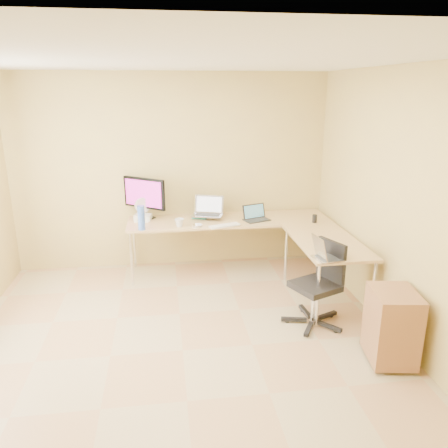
{
  "coord_description": "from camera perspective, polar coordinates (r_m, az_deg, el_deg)",
  "views": [
    {
      "loc": [
        -0.11,
        -3.68,
        2.38
      ],
      "look_at": [
        0.55,
        1.1,
        0.9
      ],
      "focal_mm": 35.43,
      "sensor_mm": 36.0,
      "label": 1
    }
  ],
  "objects": [
    {
      "name": "mug",
      "position": [
        5.52,
        -5.79,
        0.17
      ],
      "size": [
        0.15,
        0.15,
        0.11
      ],
      "primitive_type": "imported",
      "rotation": [
        0.0,
        0.0,
        0.36
      ],
      "color": "silver",
      "rests_on": "desk_main"
    },
    {
      "name": "book_stack",
      "position": [
        5.95,
        -2.99,
        1.17
      ],
      "size": [
        0.27,
        0.31,
        0.04
      ],
      "primitive_type": "cube",
      "rotation": [
        0.0,
        0.0,
        -0.31
      ],
      "color": "#277A63",
      "rests_on": "desk_main"
    },
    {
      "name": "floor",
      "position": [
        4.38,
        -5.36,
        -15.93
      ],
      "size": [
        4.5,
        4.5,
        0.0
      ],
      "primitive_type": "plane",
      "color": "tan",
      "rests_on": "ground"
    },
    {
      "name": "black_cup",
      "position": [
        5.79,
        11.61,
        0.68
      ],
      "size": [
        0.07,
        0.07,
        0.1
      ],
      "primitive_type": "cylinder",
      "rotation": [
        0.0,
        0.0,
        -0.26
      ],
      "color": "black",
      "rests_on": "desk_main"
    },
    {
      "name": "wall_back",
      "position": [
        6.03,
        -6.75,
        6.62
      ],
      "size": [
        4.5,
        0.0,
        4.5
      ],
      "primitive_type": "plane",
      "rotation": [
        1.57,
        0.0,
        0.0
      ],
      "color": "tan",
      "rests_on": "ground"
    },
    {
      "name": "wall_front",
      "position": [
        1.79,
        -2.84,
        -20.01
      ],
      "size": [
        4.5,
        0.0,
        4.5
      ],
      "primitive_type": "plane",
      "rotation": [
        -1.57,
        0.0,
        0.0
      ],
      "color": "tan",
      "rests_on": "ground"
    },
    {
      "name": "desk_fan",
      "position": [
        5.93,
        -10.43,
        1.94
      ],
      "size": [
        0.27,
        0.27,
        0.26
      ],
      "primitive_type": "cylinder",
      "rotation": [
        0.0,
        0.0,
        0.38
      ],
      "color": "silver",
      "rests_on": "desk_main"
    },
    {
      "name": "office_chair",
      "position": [
        4.67,
        11.7,
        -7.08
      ],
      "size": [
        0.71,
        0.71,
        0.9
      ],
      "primitive_type": "cube",
      "rotation": [
        0.0,
        0.0,
        0.41
      ],
      "color": "black",
      "rests_on": "ground"
    },
    {
      "name": "cabinet",
      "position": [
        4.31,
        20.83,
        -12.14
      ],
      "size": [
        0.45,
        0.52,
        0.65
      ],
      "primitive_type": "cube",
      "rotation": [
        0.0,
        0.0,
        -0.15
      ],
      "color": "brown",
      "rests_on": "ground"
    },
    {
      "name": "water_bottle",
      "position": [
        5.45,
        -10.63,
        0.79
      ],
      "size": [
        0.09,
        0.09,
        0.3
      ],
      "primitive_type": "cylinder",
      "rotation": [
        0.0,
        0.0,
        0.09
      ],
      "color": "#3E66C8",
      "rests_on": "desk_main"
    },
    {
      "name": "laptop_center",
      "position": [
        5.81,
        -2.11,
        2.29
      ],
      "size": [
        0.46,
        0.4,
        0.25
      ],
      "primitive_type": "cube",
      "rotation": [
        0.0,
        0.0,
        -0.31
      ],
      "color": "#A8A9BF",
      "rests_on": "desk_main"
    },
    {
      "name": "mouse",
      "position": [
        5.55,
        1.7,
        -0.06
      ],
      "size": [
        0.11,
        0.09,
        0.03
      ],
      "primitive_type": "ellipsoid",
      "rotation": [
        0.0,
        0.0,
        -0.4
      ],
      "color": "white",
      "rests_on": "desk_main"
    },
    {
      "name": "laptop_return",
      "position": [
        4.57,
        13.28,
        -3.24
      ],
      "size": [
        0.34,
        0.28,
        0.2
      ],
      "primitive_type": "cube",
      "rotation": [
        0.0,
        0.0,
        1.72
      ],
      "color": "silver",
      "rests_on": "desk_return"
    },
    {
      "name": "ceiling",
      "position": [
        3.68,
        -6.54,
        20.38
      ],
      "size": [
        4.5,
        4.5,
        0.0
      ],
      "primitive_type": "plane",
      "rotation": [
        3.14,
        0.0,
        0.0
      ],
      "color": "white",
      "rests_on": "ground"
    },
    {
      "name": "papers",
      "position": [
        5.89,
        -10.39,
        0.55
      ],
      "size": [
        0.22,
        0.29,
        0.01
      ],
      "primitive_type": "cube",
      "rotation": [
        0.0,
        0.0,
        -0.18
      ],
      "color": "white",
      "rests_on": "desk_main"
    },
    {
      "name": "desk_return",
      "position": [
        5.28,
        12.92,
        -5.85
      ],
      "size": [
        0.7,
        1.3,
        0.73
      ],
      "primitive_type": "cube",
      "color": "tan",
      "rests_on": "ground"
    },
    {
      "name": "monitor",
      "position": [
        5.9,
        -10.22,
        3.3
      ],
      "size": [
        0.64,
        0.55,
        0.55
      ],
      "primitive_type": "cube",
      "rotation": [
        0.0,
        0.0,
        -0.64
      ],
      "color": "black",
      "rests_on": "desk_main"
    },
    {
      "name": "keyboard",
      "position": [
        5.53,
        0.06,
        -0.2
      ],
      "size": [
        0.41,
        0.23,
        0.02
      ],
      "primitive_type": "cube",
      "rotation": [
        0.0,
        0.0,
        0.34
      ],
      "color": "white",
      "rests_on": "desk_main"
    },
    {
      "name": "laptop_black",
      "position": [
        5.77,
        4.27,
        1.45
      ],
      "size": [
        0.39,
        0.33,
        0.2
      ],
      "primitive_type": "cube",
      "rotation": [
        0.0,
        0.0,
        0.34
      ],
      "color": "black",
      "rests_on": "desk_main"
    },
    {
      "name": "white_box",
      "position": [
        5.88,
        -10.41,
        0.87
      ],
      "size": [
        0.24,
        0.2,
        0.08
      ],
      "primitive_type": "cube",
      "rotation": [
        0.0,
        0.0,
        -0.22
      ],
      "color": "silver",
      "rests_on": "desk_main"
    },
    {
      "name": "cd_stack",
      "position": [
        5.51,
        -3.46,
        -0.22
      ],
      "size": [
        0.15,
        0.15,
        0.03
      ],
      "primitive_type": "cylinder",
      "rotation": [
        0.0,
        0.0,
        0.33
      ],
      "color": "silver",
      "rests_on": "desk_main"
    },
    {
      "name": "wall_right",
      "position": [
        4.43,
        22.41,
        1.62
      ],
      "size": [
        0.0,
        4.5,
        4.5
      ],
      "primitive_type": "plane",
      "rotation": [
        1.57,
        0.0,
        -1.57
      ],
      "color": "tan",
      "rests_on": "ground"
    },
    {
      "name": "desk_main",
      "position": [
        5.94,
        0.68,
        -2.76
      ],
      "size": [
        2.65,
        0.7,
        0.73
      ],
      "primitive_type": "cube",
      "color": "tan",
      "rests_on": "ground"
    }
  ]
}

